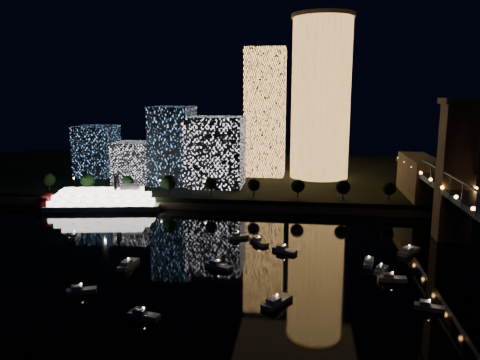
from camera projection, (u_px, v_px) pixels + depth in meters
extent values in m
plane|color=black|center=(257.00, 285.00, 127.95)|extent=(520.00, 520.00, 0.00)
cube|color=black|center=(282.00, 175.00, 283.35)|extent=(420.00, 160.00, 5.00)
cube|color=#6B5E4C|center=(275.00, 208.00, 207.55)|extent=(420.00, 6.00, 3.00)
cylinder|color=#F7A64F|center=(321.00, 100.00, 256.21)|extent=(32.00, 32.00, 85.94)
cylinder|color=#6B5E4C|center=(323.00, 16.00, 248.11)|extent=(34.00, 34.00, 2.00)
cube|color=#F7A64F|center=(265.00, 113.00, 265.62)|extent=(22.38, 22.38, 71.19)
cube|color=silver|center=(215.00, 151.00, 236.68)|extent=(28.42, 24.05, 34.98)
cube|color=#4F8BD7|center=(173.00, 145.00, 243.00)|extent=(19.94, 25.93, 39.89)
cube|color=silver|center=(136.00, 163.00, 244.51)|extent=(21.56, 19.60, 21.56)
cube|color=#4F8BD7|center=(97.00, 151.00, 266.20)|extent=(20.31, 22.34, 28.43)
cube|color=#6B5E4C|center=(455.00, 173.00, 163.74)|extent=(11.00, 9.00, 48.00)
cube|color=#6B5E4C|center=(462.00, 101.00, 159.13)|extent=(13.00, 11.00, 2.00)
cube|color=#6B5E4C|center=(419.00, 182.00, 214.75)|extent=(12.00, 40.00, 23.00)
cube|color=navy|center=(479.00, 205.00, 127.84)|extent=(0.50, 0.50, 7.00)
cube|color=navy|center=(452.00, 188.00, 151.22)|extent=(0.50, 0.50, 7.00)
cube|color=navy|center=(432.00, 175.00, 174.59)|extent=(0.50, 0.50, 7.00)
sphere|color=orange|center=(442.00, 187.00, 160.36)|extent=(1.20, 1.20, 1.20)
sphere|color=orange|center=(412.00, 167.00, 204.20)|extent=(1.20, 1.20, 1.20)
cube|color=silver|center=(103.00, 207.00, 210.48)|extent=(51.72, 19.80, 2.52)
cube|color=white|center=(103.00, 201.00, 210.03)|extent=(47.39, 18.07, 2.31)
cube|color=white|center=(103.00, 196.00, 209.60)|extent=(43.07, 16.33, 2.31)
cube|color=white|center=(102.00, 191.00, 209.18)|extent=(36.67, 14.24, 2.31)
cube|color=silver|center=(131.00, 187.00, 209.23)|extent=(9.35, 7.62, 1.89)
cylinder|color=black|center=(115.00, 183.00, 206.52)|extent=(1.47, 1.47, 6.31)
cylinder|color=black|center=(117.00, 181.00, 210.66)|extent=(1.47, 1.47, 6.31)
cylinder|color=maroon|center=(46.00, 203.00, 209.29)|extent=(8.84, 10.56, 7.36)
cube|color=silver|center=(129.00, 264.00, 141.53)|extent=(4.08, 9.40, 1.20)
cube|color=silver|center=(126.00, 263.00, 140.03)|extent=(2.76, 3.47, 1.00)
sphere|color=white|center=(128.00, 258.00, 141.16)|extent=(0.36, 0.36, 0.36)
cube|color=silver|center=(238.00, 237.00, 168.59)|extent=(7.69, 5.36, 1.20)
cube|color=silver|center=(235.00, 234.00, 168.04)|extent=(3.17, 2.86, 1.00)
sphere|color=white|center=(238.00, 232.00, 168.22)|extent=(0.36, 0.36, 0.36)
cube|color=silver|center=(409.00, 251.00, 153.28)|extent=(8.50, 9.70, 1.20)
cube|color=silver|center=(407.00, 249.00, 152.05)|extent=(4.13, 4.28, 1.00)
sphere|color=white|center=(409.00, 245.00, 152.91)|extent=(0.36, 0.36, 0.36)
cube|color=silver|center=(277.00, 302.00, 116.15)|extent=(7.72, 9.49, 1.20)
cube|color=silver|center=(274.00, 300.00, 114.91)|extent=(3.86, 4.09, 1.00)
sphere|color=white|center=(277.00, 295.00, 115.78)|extent=(0.36, 0.36, 0.36)
cube|color=silver|center=(429.00, 308.00, 113.15)|extent=(7.30, 3.94, 1.20)
cube|color=silver|center=(425.00, 303.00, 113.34)|extent=(2.82, 2.37, 1.00)
sphere|color=white|center=(430.00, 300.00, 112.78)|extent=(0.36, 0.36, 0.36)
cube|color=silver|center=(259.00, 242.00, 162.80)|extent=(7.33, 7.98, 1.20)
cube|color=silver|center=(257.00, 238.00, 163.61)|extent=(3.50, 3.58, 1.00)
sphere|color=white|center=(259.00, 237.00, 162.43)|extent=(0.36, 0.36, 0.36)
cube|color=silver|center=(75.00, 237.00, 168.88)|extent=(3.61, 7.71, 1.20)
cube|color=silver|center=(74.00, 235.00, 167.58)|extent=(2.35, 2.89, 1.00)
sphere|color=white|center=(74.00, 231.00, 168.51)|extent=(0.36, 0.36, 0.36)
cube|color=silver|center=(369.00, 263.00, 143.11)|extent=(4.22, 8.57, 1.20)
cube|color=silver|center=(369.00, 261.00, 141.76)|extent=(2.67, 3.24, 1.00)
sphere|color=white|center=(369.00, 256.00, 142.74)|extent=(0.36, 0.36, 0.36)
cube|color=silver|center=(392.00, 279.00, 130.57)|extent=(7.76, 2.53, 1.20)
cube|color=silver|center=(388.00, 275.00, 130.52)|extent=(2.72, 2.03, 1.00)
sphere|color=white|center=(393.00, 272.00, 130.21)|extent=(0.36, 0.36, 0.36)
cube|color=silver|center=(144.00, 316.00, 109.05)|extent=(8.04, 4.09, 1.20)
cube|color=silver|center=(139.00, 311.00, 109.24)|extent=(3.06, 2.54, 1.00)
sphere|color=white|center=(144.00, 308.00, 108.68)|extent=(0.36, 0.36, 0.36)
cube|color=silver|center=(82.00, 291.00, 122.67)|extent=(7.95, 5.22, 1.20)
cube|color=silver|center=(77.00, 287.00, 122.16)|extent=(3.22, 2.86, 1.00)
sphere|color=white|center=(81.00, 284.00, 122.30)|extent=(0.36, 0.36, 0.36)
cube|color=silver|center=(218.00, 266.00, 140.10)|extent=(9.05, 6.70, 1.20)
cube|color=silver|center=(215.00, 262.00, 140.67)|extent=(3.79, 3.48, 1.00)
sphere|color=white|center=(218.00, 260.00, 139.73)|extent=(0.36, 0.36, 0.36)
cube|color=silver|center=(381.00, 270.00, 136.98)|extent=(5.16, 7.27, 1.20)
cube|color=silver|center=(380.00, 268.00, 135.92)|extent=(2.73, 3.01, 1.00)
sphere|color=white|center=(381.00, 264.00, 136.61)|extent=(0.36, 0.36, 0.36)
cube|color=silver|center=(285.00, 251.00, 153.96)|extent=(8.55, 6.47, 1.20)
cube|color=silver|center=(281.00, 247.00, 154.51)|extent=(3.61, 3.33, 1.00)
sphere|color=white|center=(285.00, 245.00, 153.59)|extent=(0.36, 0.36, 0.36)
cylinder|color=black|center=(49.00, 186.00, 226.75)|extent=(0.70, 0.70, 4.00)
sphere|color=black|center=(48.00, 179.00, 226.11)|extent=(6.45, 6.45, 6.45)
cylinder|color=black|center=(88.00, 188.00, 224.14)|extent=(0.70, 0.70, 4.00)
sphere|color=black|center=(88.00, 180.00, 223.50)|extent=(6.87, 6.87, 6.87)
cylinder|color=black|center=(128.00, 189.00, 221.53)|extent=(0.70, 0.70, 4.00)
sphere|color=black|center=(128.00, 181.00, 220.88)|extent=(5.47, 5.47, 5.47)
cylinder|color=black|center=(169.00, 190.00, 218.91)|extent=(0.70, 0.70, 4.00)
sphere|color=black|center=(169.00, 182.00, 218.27)|extent=(6.86, 6.86, 6.86)
cylinder|color=black|center=(211.00, 191.00, 216.30)|extent=(0.70, 0.70, 4.00)
sphere|color=black|center=(211.00, 184.00, 215.66)|extent=(5.88, 5.88, 5.88)
cylinder|color=black|center=(254.00, 192.00, 213.69)|extent=(0.70, 0.70, 4.00)
sphere|color=black|center=(254.00, 185.00, 213.04)|extent=(5.78, 5.78, 5.78)
cylinder|color=black|center=(298.00, 193.00, 211.08)|extent=(0.70, 0.70, 4.00)
sphere|color=black|center=(298.00, 186.00, 210.43)|extent=(6.16, 6.16, 6.16)
cylinder|color=black|center=(343.00, 195.00, 208.46)|extent=(0.70, 0.70, 4.00)
sphere|color=black|center=(343.00, 187.00, 207.82)|extent=(6.41, 6.41, 6.41)
cylinder|color=black|center=(389.00, 196.00, 205.85)|extent=(0.70, 0.70, 4.00)
sphere|color=black|center=(390.00, 188.00, 205.20)|extent=(6.06, 6.06, 6.06)
cylinder|color=black|center=(74.00, 184.00, 231.20)|extent=(0.24, 0.24, 5.00)
sphere|color=#FFCC7F|center=(74.00, 178.00, 230.68)|extent=(0.70, 0.70, 0.70)
cylinder|color=black|center=(117.00, 185.00, 228.33)|extent=(0.24, 0.24, 5.00)
sphere|color=#FFCC7F|center=(117.00, 179.00, 227.81)|extent=(0.70, 0.70, 0.70)
cylinder|color=black|center=(160.00, 186.00, 225.45)|extent=(0.24, 0.24, 5.00)
sphere|color=#FFCC7F|center=(160.00, 180.00, 224.94)|extent=(0.70, 0.70, 0.70)
cylinder|color=black|center=(205.00, 187.00, 222.58)|extent=(0.24, 0.24, 5.00)
sphere|color=#FFCC7F|center=(205.00, 181.00, 222.06)|extent=(0.70, 0.70, 0.70)
cylinder|color=black|center=(251.00, 188.00, 219.70)|extent=(0.24, 0.24, 5.00)
sphere|color=#FFCC7F|center=(251.00, 183.00, 219.19)|extent=(0.70, 0.70, 0.70)
cylinder|color=black|center=(298.00, 190.00, 216.83)|extent=(0.24, 0.24, 5.00)
sphere|color=#FFCC7F|center=(298.00, 184.00, 216.31)|extent=(0.70, 0.70, 0.70)
cylinder|color=black|center=(346.00, 191.00, 213.95)|extent=(0.24, 0.24, 5.00)
sphere|color=#FFCC7F|center=(347.00, 185.00, 213.44)|extent=(0.70, 0.70, 0.70)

